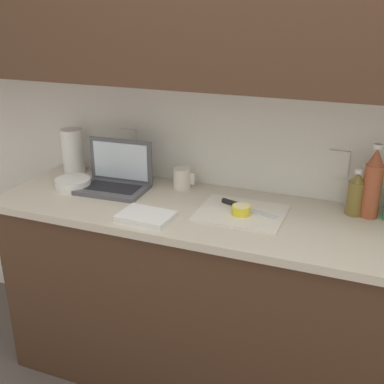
{
  "coord_description": "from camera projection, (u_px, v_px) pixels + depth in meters",
  "views": [
    {
      "loc": [
        0.34,
        -1.8,
        1.76
      ],
      "look_at": [
        -0.36,
        -0.01,
        0.99
      ],
      "focal_mm": 45.0,
      "sensor_mm": 36.0,
      "label": 1
    }
  ],
  "objects": [
    {
      "name": "knife",
      "position": [
        240.0,
        206.0,
        2.09
      ],
      "size": [
        0.27,
        0.11,
        0.02
      ],
      "rotation": [
        0.0,
        0.0,
        -0.3
      ],
      "color": "silver",
      "rests_on": "cutting_board"
    },
    {
      "name": "measuring_cup",
      "position": [
        182.0,
        178.0,
        2.31
      ],
      "size": [
        0.11,
        0.09,
        0.1
      ],
      "color": "silver",
      "rests_on": "counter_unit"
    },
    {
      "name": "dish_towel",
      "position": [
        146.0,
        216.0,
        1.99
      ],
      "size": [
        0.23,
        0.17,
        0.02
      ],
      "primitive_type": "cube",
      "rotation": [
        0.0,
        0.0,
        -0.05
      ],
      "color": "white",
      "rests_on": "counter_unit"
    },
    {
      "name": "paper_towel_roll",
      "position": [
        73.0,
        151.0,
        2.5
      ],
      "size": [
        0.11,
        0.11,
        0.23
      ],
      "color": "white",
      "rests_on": "counter_unit"
    },
    {
      "name": "wall_back",
      "position": [
        298.0,
        54.0,
        1.94
      ],
      "size": [
        5.2,
        0.38,
        2.6
      ],
      "color": "white",
      "rests_on": "ground_plane"
    },
    {
      "name": "laptop",
      "position": [
        116.0,
        178.0,
        2.3
      ],
      "size": [
        0.33,
        0.23,
        0.23
      ],
      "rotation": [
        0.0,
        0.0,
        0.05
      ],
      "color": "#515156",
      "rests_on": "counter_unit"
    },
    {
      "name": "bowl_white",
      "position": [
        73.0,
        184.0,
        2.31
      ],
      "size": [
        0.17,
        0.17,
        0.05
      ],
      "color": "white",
      "rests_on": "counter_unit"
    },
    {
      "name": "counter_unit",
      "position": [
        274.0,
        312.0,
        2.14
      ],
      "size": [
        2.53,
        0.6,
        0.91
      ],
      "color": "#472D1E",
      "rests_on": "ground_plane"
    },
    {
      "name": "cutting_board",
      "position": [
        241.0,
        213.0,
        2.05
      ],
      "size": [
        0.37,
        0.3,
        0.01
      ],
      "primitive_type": "cube",
      "color": "silver",
      "rests_on": "counter_unit"
    },
    {
      "name": "lemon_half_cut",
      "position": [
        241.0,
        210.0,
        2.01
      ],
      "size": [
        0.08,
        0.08,
        0.04
      ],
      "color": "yellow",
      "rests_on": "cutting_board"
    },
    {
      "name": "bottle_water_clear",
      "position": [
        356.0,
        194.0,
        2.01
      ],
      "size": [
        0.07,
        0.07,
        0.2
      ],
      "color": "olive",
      "rests_on": "counter_unit"
    },
    {
      "name": "bottle_oil_tall",
      "position": [
        373.0,
        184.0,
        1.97
      ],
      "size": [
        0.08,
        0.08,
        0.31
      ],
      "color": "#A34C2D",
      "rests_on": "counter_unit"
    }
  ]
}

